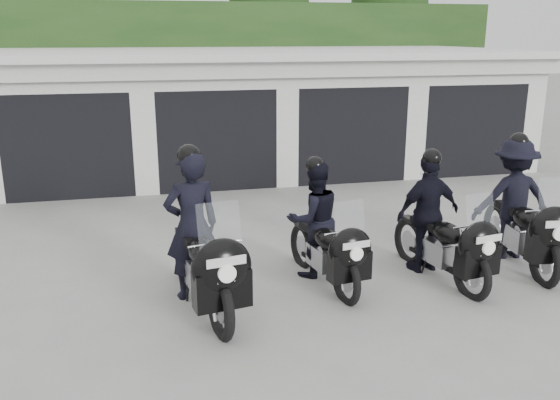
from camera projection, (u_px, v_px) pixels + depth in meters
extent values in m
plane|color=gray|center=(272.00, 291.00, 8.04)|extent=(80.00, 80.00, 0.00)
cube|color=silver|center=(203.00, 110.00, 15.62)|extent=(16.00, 6.00, 2.80)
cube|color=silver|center=(201.00, 53.00, 15.03)|extent=(16.40, 6.80, 0.16)
cube|color=silver|center=(217.00, 69.00, 12.23)|extent=(16.40, 0.12, 0.40)
cube|color=black|center=(219.00, 185.00, 13.14)|extent=(16.00, 0.06, 0.24)
cube|color=black|center=(74.00, 138.00, 13.33)|extent=(2.60, 2.60, 2.20)
cube|color=silver|center=(62.00, 78.00, 11.97)|extent=(2.60, 0.50, 0.60)
cube|color=silver|center=(144.00, 129.00, 12.61)|extent=(0.50, 0.50, 2.80)
cube|color=black|center=(211.00, 133.00, 14.01)|extent=(2.60, 2.60, 2.20)
cube|color=silver|center=(215.00, 75.00, 12.65)|extent=(2.60, 0.50, 0.60)
cube|color=silver|center=(285.00, 124.00, 13.29)|extent=(0.50, 0.50, 2.80)
cube|color=black|center=(336.00, 128.00, 14.70)|extent=(2.60, 2.60, 2.20)
cube|color=silver|center=(352.00, 73.00, 13.33)|extent=(2.60, 0.50, 0.60)
cube|color=silver|center=(412.00, 120.00, 13.97)|extent=(0.50, 0.50, 2.80)
cube|color=black|center=(449.00, 124.00, 15.38)|extent=(2.60, 2.60, 2.20)
cube|color=silver|center=(476.00, 71.00, 14.02)|extent=(2.60, 0.50, 0.60)
cube|color=silver|center=(528.00, 116.00, 14.66)|extent=(0.50, 0.50, 2.80)
cube|color=#1A3714|center=(189.00, 72.00, 19.16)|extent=(20.00, 2.00, 4.30)
sphere|color=#1A3714|center=(269.00, 2.00, 20.62)|extent=(2.80, 2.80, 2.80)
cylinder|color=black|center=(269.00, 82.00, 21.36)|extent=(0.24, 0.24, 3.30)
sphere|color=#1A3714|center=(389.00, 4.00, 21.61)|extent=(2.80, 2.80, 2.80)
cylinder|color=black|center=(386.00, 80.00, 22.36)|extent=(0.24, 0.24, 3.30)
torus|color=black|center=(220.00, 307.00, 6.78)|extent=(0.26, 0.82, 0.81)
torus|color=black|center=(185.00, 260.00, 8.20)|extent=(0.26, 0.82, 0.81)
cube|color=#A8A8AD|center=(200.00, 275.00, 7.49)|extent=(0.39, 0.65, 0.36)
cube|color=black|center=(201.00, 288.00, 7.52)|extent=(0.34, 1.44, 0.07)
ellipsoid|color=black|center=(203.00, 251.00, 7.22)|extent=(0.47, 0.70, 0.32)
cube|color=black|center=(193.00, 238.00, 7.64)|extent=(0.39, 0.65, 0.11)
ellipsoid|color=black|center=(221.00, 267.00, 6.56)|extent=(0.76, 0.49, 0.67)
cube|color=black|center=(222.00, 288.00, 6.63)|extent=(0.68, 0.36, 0.45)
cube|color=#B2BFC6|center=(219.00, 228.00, 6.47)|extent=(0.51, 0.21, 0.57)
cylinder|color=silver|center=(215.00, 244.00, 6.70)|extent=(0.62, 0.14, 0.03)
cube|color=silver|center=(227.00, 262.00, 6.36)|extent=(0.44, 0.09, 0.10)
cube|color=silver|center=(226.00, 278.00, 6.44)|extent=(0.20, 0.05, 0.11)
imported|color=black|center=(192.00, 226.00, 7.61)|extent=(0.78, 0.59, 1.96)
sphere|color=black|center=(189.00, 156.00, 7.36)|extent=(0.30, 0.30, 0.30)
torus|color=black|center=(346.00, 280.00, 7.65)|extent=(0.22, 0.70, 0.69)
torus|color=black|center=(302.00, 246.00, 8.86)|extent=(0.22, 0.70, 0.69)
cube|color=#A8A8AD|center=(322.00, 257.00, 8.26)|extent=(0.33, 0.56, 0.30)
cube|color=black|center=(322.00, 268.00, 8.28)|extent=(0.28, 1.23, 0.06)
ellipsoid|color=black|center=(328.00, 239.00, 8.02)|extent=(0.39, 0.59, 0.27)
cube|color=black|center=(314.00, 229.00, 8.38)|extent=(0.33, 0.56, 0.09)
ellipsoid|color=black|center=(350.00, 250.00, 7.46)|extent=(0.64, 0.41, 0.57)
cube|color=black|center=(349.00, 266.00, 7.52)|extent=(0.58, 0.30, 0.38)
cube|color=#B2BFC6|center=(350.00, 220.00, 7.38)|extent=(0.43, 0.18, 0.48)
cylinder|color=silver|center=(343.00, 232.00, 7.58)|extent=(0.53, 0.11, 0.03)
cube|color=silver|center=(357.00, 245.00, 7.29)|extent=(0.38, 0.08, 0.09)
cube|color=silver|center=(355.00, 257.00, 7.36)|extent=(0.17, 0.04, 0.09)
imported|color=black|center=(314.00, 219.00, 8.36)|extent=(0.90, 0.75, 1.67)
sphere|color=black|center=(315.00, 165.00, 8.15)|extent=(0.26, 0.26, 0.26)
torus|color=black|center=(472.00, 275.00, 7.78)|extent=(0.23, 0.73, 0.72)
torus|color=black|center=(409.00, 241.00, 9.04)|extent=(0.23, 0.73, 0.72)
cube|color=#A8A8AD|center=(437.00, 252.00, 8.41)|extent=(0.34, 0.58, 0.32)
cube|color=black|center=(438.00, 263.00, 8.43)|extent=(0.29, 1.28, 0.06)
ellipsoid|color=black|center=(447.00, 233.00, 8.17)|extent=(0.41, 0.61, 0.29)
cube|color=black|center=(428.00, 223.00, 8.54)|extent=(0.34, 0.58, 0.10)
ellipsoid|color=black|center=(479.00, 244.00, 7.58)|extent=(0.67, 0.42, 0.59)
cube|color=black|center=(477.00, 260.00, 7.64)|extent=(0.60, 0.31, 0.40)
cube|color=#B2BFC6|center=(480.00, 213.00, 7.50)|extent=(0.45, 0.18, 0.51)
cylinder|color=silver|center=(470.00, 226.00, 7.71)|extent=(0.55, 0.12, 0.03)
cube|color=silver|center=(489.00, 239.00, 7.40)|extent=(0.39, 0.08, 0.09)
cube|color=silver|center=(486.00, 251.00, 7.47)|extent=(0.18, 0.04, 0.10)
imported|color=black|center=(428.00, 213.00, 8.52)|extent=(1.10, 0.74, 1.74)
sphere|color=black|center=(432.00, 158.00, 8.30)|extent=(0.27, 0.27, 0.27)
torus|color=black|center=(545.00, 261.00, 8.18)|extent=(0.22, 0.78, 0.78)
torus|color=black|center=(496.00, 227.00, 9.64)|extent=(0.22, 0.78, 0.78)
cube|color=#A8A8AD|center=(518.00, 237.00, 8.91)|extent=(0.35, 0.62, 0.34)
cube|color=black|center=(518.00, 249.00, 8.94)|extent=(0.27, 1.38, 0.06)
ellipsoid|color=black|center=(527.00, 218.00, 8.64)|extent=(0.42, 0.65, 0.31)
cube|color=black|center=(512.00, 208.00, 9.07)|extent=(0.35, 0.62, 0.11)
ellipsoid|color=black|center=(553.00, 229.00, 7.96)|extent=(0.71, 0.44, 0.64)
cube|color=black|center=(550.00, 246.00, 8.03)|extent=(0.64, 0.32, 0.43)
cube|color=#B2BFC6|center=(555.00, 198.00, 7.88)|extent=(0.48, 0.19, 0.54)
cylinder|color=silver|center=(546.00, 211.00, 8.11)|extent=(0.59, 0.11, 0.03)
cube|color=silver|center=(558.00, 237.00, 7.84)|extent=(0.19, 0.04, 0.11)
imported|color=black|center=(513.00, 198.00, 9.05)|extent=(1.28, 0.78, 1.86)
sphere|color=black|center=(519.00, 142.00, 8.81)|extent=(0.29, 0.29, 0.29)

